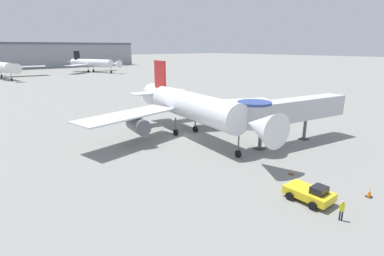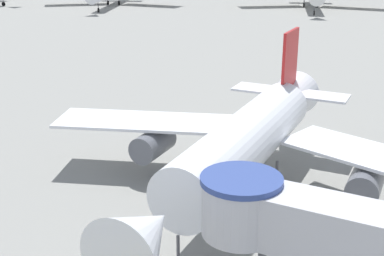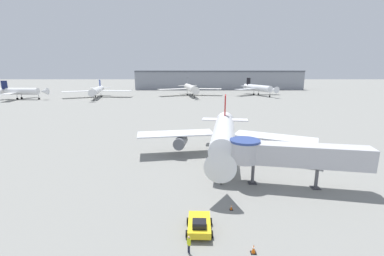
{
  "view_description": "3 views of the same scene",
  "coord_description": "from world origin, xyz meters",
  "px_view_note": "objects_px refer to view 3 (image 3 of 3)",
  "views": [
    {
      "loc": [
        -26.54,
        -31.99,
        12.67
      ],
      "look_at": [
        -3.88,
        -5.78,
        3.2
      ],
      "focal_mm": 28.0,
      "sensor_mm": 36.0,
      "label": 1
    },
    {
      "loc": [
        7.17,
        -33.42,
        17.15
      ],
      "look_at": [
        -2.14,
        -3.58,
        6.12
      ],
      "focal_mm": 50.0,
      "sensor_mm": 36.0,
      "label": 2
    },
    {
      "loc": [
        -4.77,
        -43.46,
        15.43
      ],
      "look_at": [
        -4.95,
        1.18,
        5.32
      ],
      "focal_mm": 24.0,
      "sensor_mm": 36.0,
      "label": 3
    }
  ],
  "objects_px": {
    "background_jet_navy_tail": "(23,91)",
    "background_jet_black_tail": "(260,88)",
    "background_jet_gray_tail": "(192,88)",
    "traffic_cone_apron_front": "(255,249)",
    "traffic_cone_starboard_wing": "(297,159)",
    "background_jet_blue_tail": "(98,90)",
    "traffic_cone_near_nose": "(232,207)",
    "pushback_tug_yellow": "(200,225)",
    "main_airplane": "(225,135)",
    "ground_crew_marshaller": "(190,243)",
    "jet_bridge": "(289,154)"
  },
  "relations": [
    {
      "from": "background_jet_navy_tail",
      "to": "background_jet_black_tail",
      "type": "height_order",
      "value": "background_jet_black_tail"
    },
    {
      "from": "background_jet_gray_tail",
      "to": "traffic_cone_apron_front",
      "type": "bearing_deg",
      "value": -95.9
    },
    {
      "from": "traffic_cone_apron_front",
      "to": "background_jet_navy_tail",
      "type": "height_order",
      "value": "background_jet_navy_tail"
    },
    {
      "from": "traffic_cone_apron_front",
      "to": "traffic_cone_starboard_wing",
      "type": "bearing_deg",
      "value": 61.08
    },
    {
      "from": "background_jet_blue_tail",
      "to": "traffic_cone_near_nose",
      "type": "bearing_deg",
      "value": -76.19
    },
    {
      "from": "background_jet_blue_tail",
      "to": "background_jet_black_tail",
      "type": "relative_size",
      "value": 1.22
    },
    {
      "from": "pushback_tug_yellow",
      "to": "background_jet_blue_tail",
      "type": "xyz_separation_m",
      "value": [
        -54.36,
        123.67,
        3.52
      ]
    },
    {
      "from": "traffic_cone_apron_front",
      "to": "background_jet_navy_tail",
      "type": "bearing_deg",
      "value": 129.14
    },
    {
      "from": "traffic_cone_apron_front",
      "to": "traffic_cone_near_nose",
      "type": "bearing_deg",
      "value": 97.04
    },
    {
      "from": "main_airplane",
      "to": "traffic_cone_apron_front",
      "type": "height_order",
      "value": "main_airplane"
    },
    {
      "from": "traffic_cone_apron_front",
      "to": "background_jet_blue_tail",
      "type": "relative_size",
      "value": 0.02
    },
    {
      "from": "ground_crew_marshaller",
      "to": "pushback_tug_yellow",
      "type": "bearing_deg",
      "value": -53.64
    },
    {
      "from": "traffic_cone_starboard_wing",
      "to": "background_jet_gray_tail",
      "type": "relative_size",
      "value": 0.02
    },
    {
      "from": "main_airplane",
      "to": "traffic_cone_apron_front",
      "type": "distance_m",
      "value": 24.18
    },
    {
      "from": "ground_crew_marshaller",
      "to": "background_jet_navy_tail",
      "type": "relative_size",
      "value": 0.06
    },
    {
      "from": "background_jet_navy_tail",
      "to": "ground_crew_marshaller",
      "type": "bearing_deg",
      "value": -138.75
    },
    {
      "from": "traffic_cone_starboard_wing",
      "to": "traffic_cone_apron_front",
      "type": "relative_size",
      "value": 0.95
    },
    {
      "from": "main_airplane",
      "to": "traffic_cone_starboard_wing",
      "type": "relative_size",
      "value": 40.66
    },
    {
      "from": "main_airplane",
      "to": "jet_bridge",
      "type": "bearing_deg",
      "value": -47.71
    },
    {
      "from": "traffic_cone_apron_front",
      "to": "background_jet_black_tail",
      "type": "bearing_deg",
      "value": 75.74
    },
    {
      "from": "traffic_cone_near_nose",
      "to": "background_jet_blue_tail",
      "type": "bearing_deg",
      "value": 115.88
    },
    {
      "from": "background_jet_navy_tail",
      "to": "background_jet_blue_tail",
      "type": "height_order",
      "value": "background_jet_navy_tail"
    },
    {
      "from": "main_airplane",
      "to": "background_jet_blue_tail",
      "type": "xyz_separation_m",
      "value": [
        -59.11,
        102.88,
        -0.15
      ]
    },
    {
      "from": "traffic_cone_apron_front",
      "to": "ground_crew_marshaller",
      "type": "xyz_separation_m",
      "value": [
        -5.58,
        0.02,
        0.54
      ]
    },
    {
      "from": "main_airplane",
      "to": "background_jet_navy_tail",
      "type": "xyz_separation_m",
      "value": [
        -96.43,
        94.45,
        -0.01
      ]
    },
    {
      "from": "jet_bridge",
      "to": "pushback_tug_yellow",
      "type": "xyz_separation_m",
      "value": [
        -11.96,
        -10.11,
        -3.83
      ]
    },
    {
      "from": "pushback_tug_yellow",
      "to": "ground_crew_marshaller",
      "type": "height_order",
      "value": "ground_crew_marshaller"
    },
    {
      "from": "main_airplane",
      "to": "traffic_cone_near_nose",
      "type": "height_order",
      "value": "main_airplane"
    },
    {
      "from": "traffic_cone_near_nose",
      "to": "jet_bridge",
      "type": "bearing_deg",
      "value": 36.8
    },
    {
      "from": "main_airplane",
      "to": "traffic_cone_apron_front",
      "type": "xyz_separation_m",
      "value": [
        -0.16,
        -23.84,
        -3.99
      ]
    },
    {
      "from": "ground_crew_marshaller",
      "to": "main_airplane",
      "type": "bearing_deg",
      "value": -49.16
    },
    {
      "from": "jet_bridge",
      "to": "background_jet_blue_tail",
      "type": "height_order",
      "value": "background_jet_blue_tail"
    },
    {
      "from": "main_airplane",
      "to": "background_jet_gray_tail",
      "type": "distance_m",
      "value": 113.68
    },
    {
      "from": "ground_crew_marshaller",
      "to": "background_jet_navy_tail",
      "type": "distance_m",
      "value": 149.08
    },
    {
      "from": "traffic_cone_starboard_wing",
      "to": "background_jet_navy_tail",
      "type": "relative_size",
      "value": 0.03
    },
    {
      "from": "jet_bridge",
      "to": "ground_crew_marshaller",
      "type": "xyz_separation_m",
      "value": [
        -12.95,
        -13.15,
        -3.61
      ]
    },
    {
      "from": "traffic_cone_near_nose",
      "to": "background_jet_black_tail",
      "type": "relative_size",
      "value": 0.02
    },
    {
      "from": "main_airplane",
      "to": "traffic_cone_near_nose",
      "type": "bearing_deg",
      "value": -85.24
    },
    {
      "from": "background_jet_gray_tail",
      "to": "background_jet_black_tail",
      "type": "bearing_deg",
      "value": -3.38
    },
    {
      "from": "pushback_tug_yellow",
      "to": "traffic_cone_apron_front",
      "type": "height_order",
      "value": "pushback_tug_yellow"
    },
    {
      "from": "background_jet_gray_tail",
      "to": "background_jet_blue_tail",
      "type": "height_order",
      "value": "background_jet_gray_tail"
    },
    {
      "from": "background_jet_gray_tail",
      "to": "background_jet_black_tail",
      "type": "height_order",
      "value": "background_jet_gray_tail"
    },
    {
      "from": "traffic_cone_starboard_wing",
      "to": "background_jet_navy_tail",
      "type": "bearing_deg",
      "value": 138.73
    },
    {
      "from": "background_jet_navy_tail",
      "to": "background_jet_blue_tail",
      "type": "xyz_separation_m",
      "value": [
        37.32,
        8.43,
        -0.14
      ]
    },
    {
      "from": "background_jet_navy_tail",
      "to": "background_jet_black_tail",
      "type": "relative_size",
      "value": 0.85
    },
    {
      "from": "main_airplane",
      "to": "background_jet_gray_tail",
      "type": "relative_size",
      "value": 0.81
    },
    {
      "from": "traffic_cone_apron_front",
      "to": "background_jet_black_tail",
      "type": "distance_m",
      "value": 145.63
    },
    {
      "from": "traffic_cone_apron_front",
      "to": "traffic_cone_near_nose",
      "type": "height_order",
      "value": "traffic_cone_apron_front"
    },
    {
      "from": "jet_bridge",
      "to": "traffic_cone_near_nose",
      "type": "height_order",
      "value": "jet_bridge"
    },
    {
      "from": "main_airplane",
      "to": "pushback_tug_yellow",
      "type": "relative_size",
      "value": 8.31
    }
  ]
}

